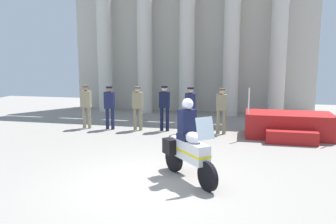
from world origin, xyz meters
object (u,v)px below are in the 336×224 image
object	(u,v)px
officer_in_row_0	(86,103)
officer_in_row_3	(165,105)
reviewing_stand	(288,126)
officer_in_row_4	(190,106)
officer_in_row_1	(110,104)
officer_in_row_5	(222,107)
officer_in_row_2	(138,105)
motorcycle_with_rider	(188,146)

from	to	relation	value
officer_in_row_0	officer_in_row_3	world-z (taller)	officer_in_row_3
reviewing_stand	officer_in_row_4	xyz separation A→B (m)	(-3.45, -0.03, 0.59)
reviewing_stand	officer_in_row_3	bearing A→B (deg)	178.47
officer_in_row_1	officer_in_row_4	size ratio (longest dim) A/B	0.98
officer_in_row_0	officer_in_row_5	bearing A→B (deg)	179.33
officer_in_row_2	officer_in_row_3	world-z (taller)	officer_in_row_3
officer_in_row_2	officer_in_row_5	distance (m)	3.15
officer_in_row_5	officer_in_row_2	bearing A→B (deg)	-1.32
officer_in_row_1	officer_in_row_4	bearing A→B (deg)	178.40
officer_in_row_0	officer_in_row_2	xyz separation A→B (m)	(2.07, 0.08, -0.01)
reviewing_stand	officer_in_row_0	size ratio (longest dim) A/B	1.73
officer_in_row_3	officer_in_row_1	bearing A→B (deg)	2.42
officer_in_row_1	motorcycle_with_rider	world-z (taller)	motorcycle_with_rider
officer_in_row_2	motorcycle_with_rider	distance (m)	5.51
officer_in_row_1	officer_in_row_5	bearing A→B (deg)	179.51
reviewing_stand	motorcycle_with_rider	world-z (taller)	motorcycle_with_rider
reviewing_stand	officer_in_row_3	size ratio (longest dim) A/B	1.71
reviewing_stand	officer_in_row_3	world-z (taller)	reviewing_stand
reviewing_stand	officer_in_row_3	distance (m)	4.49
officer_in_row_0	officer_in_row_3	bearing A→B (deg)	-178.80
officer_in_row_3	reviewing_stand	bearing A→B (deg)	176.64
officer_in_row_5	officer_in_row_4	bearing A→B (deg)	2.62
officer_in_row_1	motorcycle_with_rider	distance (m)	6.07
officer_in_row_3	officer_in_row_2	bearing A→B (deg)	3.00
officer_in_row_1	officer_in_row_2	world-z (taller)	officer_in_row_2
officer_in_row_4	officer_in_row_2	bearing A→B (deg)	-3.49
officer_in_row_3	officer_in_row_5	world-z (taller)	officer_in_row_3
officer_in_row_5	officer_in_row_3	bearing A→B (deg)	-3.41
motorcycle_with_rider	officer_in_row_4	bearing A→B (deg)	147.10
officer_in_row_4	officer_in_row_5	world-z (taller)	officer_in_row_4
reviewing_stand	officer_in_row_3	xyz separation A→B (m)	(-4.45, 0.12, 0.60)
officer_in_row_1	officer_in_row_3	xyz separation A→B (m)	(2.13, 0.16, 0.03)
officer_in_row_5	motorcycle_with_rider	xyz separation A→B (m)	(-0.47, -4.83, -0.19)
officer_in_row_0	motorcycle_with_rider	bearing A→B (deg)	133.33
reviewing_stand	officer_in_row_2	world-z (taller)	reviewing_stand
reviewing_stand	officer_in_row_5	world-z (taller)	reviewing_stand
reviewing_stand	officer_in_row_4	bearing A→B (deg)	-179.56
officer_in_row_4	motorcycle_with_rider	xyz separation A→B (m)	(0.65, -4.75, -0.21)
officer_in_row_1	officer_in_row_5	distance (m)	4.26
officer_in_row_2	motorcycle_with_rider	xyz separation A→B (m)	(2.68, -4.81, -0.19)
officer_in_row_0	officer_in_row_3	distance (m)	3.10
reviewing_stand	officer_in_row_2	distance (m)	5.51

